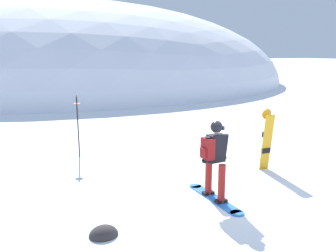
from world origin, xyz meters
The scene contains 7 objects.
ground_plane centered at (0.00, 0.00, 0.00)m, with size 300.00×300.00×0.00m, color white.
ridge_peak_main centered at (1.45, 31.83, 0.00)m, with size 43.13×38.82×16.15m.
ridge_peak_far centered at (25.90, 49.56, 0.00)m, with size 21.53×19.37×8.23m.
snowboarder_main centered at (-0.35, 0.17, 0.92)m, with size 0.64×1.84×1.71m.
spare_snowboard centered at (1.90, 1.28, 0.84)m, with size 0.28×0.20×1.65m.
piste_marker_near centered at (-2.50, 4.41, 1.08)m, with size 0.20×0.20×1.88m.
rock_dark centered at (-2.85, -0.40, 0.00)m, with size 0.51×0.43×0.36m.
Camera 1 is at (-3.94, -5.78, 3.08)m, focal length 36.79 mm.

